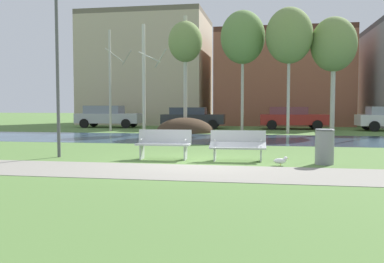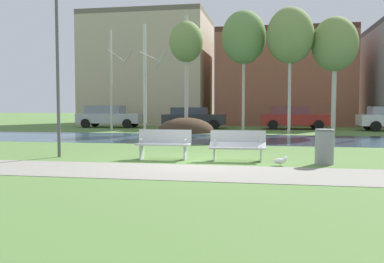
{
  "view_description": "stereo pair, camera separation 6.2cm",
  "coord_description": "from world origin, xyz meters",
  "px_view_note": "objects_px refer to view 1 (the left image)",
  "views": [
    {
      "loc": [
        1.93,
        -11.55,
        1.6
      ],
      "look_at": [
        -0.38,
        1.42,
        0.79
      ],
      "focal_mm": 39.93,
      "sensor_mm": 36.0,
      "label": 1
    },
    {
      "loc": [
        1.99,
        -11.54,
        1.6
      ],
      "look_at": [
        -0.38,
        1.42,
        0.79
      ],
      "focal_mm": 39.93,
      "sensor_mm": 36.0,
      "label": 2
    }
  ],
  "objects_px": {
    "trash_bin": "(325,146)",
    "parked_hatch_third_red": "(292,117)",
    "bench_right": "(238,145)",
    "parked_van_nearest_silver": "(108,116)",
    "seagull": "(281,161)",
    "parked_sedan_second_dark": "(192,117)",
    "streetlamp": "(57,34)",
    "bench_left": "(164,143)"
  },
  "relations": [
    {
      "from": "bench_left",
      "to": "seagull",
      "type": "bearing_deg",
      "value": -12.83
    },
    {
      "from": "bench_left",
      "to": "streetlamp",
      "type": "distance_m",
      "value": 4.66
    },
    {
      "from": "bench_left",
      "to": "bench_right",
      "type": "xyz_separation_m",
      "value": [
        2.18,
        0.0,
        0.0
      ]
    },
    {
      "from": "bench_left",
      "to": "parked_van_nearest_silver",
      "type": "distance_m",
      "value": 18.79
    },
    {
      "from": "streetlamp",
      "to": "parked_sedan_second_dark",
      "type": "height_order",
      "value": "streetlamp"
    },
    {
      "from": "trash_bin",
      "to": "streetlamp",
      "type": "distance_m",
      "value": 8.51
    },
    {
      "from": "bench_left",
      "to": "parked_van_nearest_silver",
      "type": "xyz_separation_m",
      "value": [
        -8.29,
        16.85,
        0.35
      ]
    },
    {
      "from": "bench_left",
      "to": "parked_sedan_second_dark",
      "type": "xyz_separation_m",
      "value": [
        -2.11,
        16.68,
        0.3
      ]
    },
    {
      "from": "parked_van_nearest_silver",
      "to": "seagull",
      "type": "bearing_deg",
      "value": -56.49
    },
    {
      "from": "seagull",
      "to": "trash_bin",
      "type": "bearing_deg",
      "value": 22.16
    },
    {
      "from": "bench_right",
      "to": "parked_sedan_second_dark",
      "type": "distance_m",
      "value": 17.23
    },
    {
      "from": "bench_left",
      "to": "parked_van_nearest_silver",
      "type": "height_order",
      "value": "parked_van_nearest_silver"
    },
    {
      "from": "trash_bin",
      "to": "parked_hatch_third_red",
      "type": "height_order",
      "value": "parked_hatch_third_red"
    },
    {
      "from": "streetlamp",
      "to": "parked_hatch_third_red",
      "type": "height_order",
      "value": "streetlamp"
    },
    {
      "from": "trash_bin",
      "to": "seagull",
      "type": "xyz_separation_m",
      "value": [
        -1.17,
        -0.48,
        -0.36
      ]
    },
    {
      "from": "bench_right",
      "to": "seagull",
      "type": "height_order",
      "value": "bench_right"
    },
    {
      "from": "trash_bin",
      "to": "parked_van_nearest_silver",
      "type": "bearing_deg",
      "value": 126.83
    },
    {
      "from": "bench_right",
      "to": "seagull",
      "type": "bearing_deg",
      "value": -32.88
    },
    {
      "from": "bench_left",
      "to": "parked_van_nearest_silver",
      "type": "relative_size",
      "value": 0.35
    },
    {
      "from": "bench_right",
      "to": "streetlamp",
      "type": "bearing_deg",
      "value": -179.5
    },
    {
      "from": "seagull",
      "to": "streetlamp",
      "type": "height_order",
      "value": "streetlamp"
    },
    {
      "from": "parked_hatch_third_red",
      "to": "bench_left",
      "type": "bearing_deg",
      "value": -105.22
    },
    {
      "from": "bench_left",
      "to": "trash_bin",
      "type": "height_order",
      "value": "trash_bin"
    },
    {
      "from": "parked_van_nearest_silver",
      "to": "parked_sedan_second_dark",
      "type": "height_order",
      "value": "parked_van_nearest_silver"
    },
    {
      "from": "parked_hatch_third_red",
      "to": "trash_bin",
      "type": "bearing_deg",
      "value": -90.19
    },
    {
      "from": "bench_right",
      "to": "streetlamp",
      "type": "height_order",
      "value": "streetlamp"
    },
    {
      "from": "parked_sedan_second_dark",
      "to": "streetlamp",
      "type": "bearing_deg",
      "value": -94.13
    },
    {
      "from": "bench_left",
      "to": "parked_hatch_third_red",
      "type": "bearing_deg",
      "value": 74.78
    },
    {
      "from": "seagull",
      "to": "parked_hatch_third_red",
      "type": "height_order",
      "value": "parked_hatch_third_red"
    },
    {
      "from": "parked_sedan_second_dark",
      "to": "trash_bin",
      "type": "bearing_deg",
      "value": -68.6
    },
    {
      "from": "streetlamp",
      "to": "parked_van_nearest_silver",
      "type": "relative_size",
      "value": 1.22
    },
    {
      "from": "parked_van_nearest_silver",
      "to": "streetlamp",
      "type": "bearing_deg",
      "value": -73.59
    },
    {
      "from": "bench_right",
      "to": "seagull",
      "type": "distance_m",
      "value": 1.46
    },
    {
      "from": "bench_right",
      "to": "bench_left",
      "type": "bearing_deg",
      "value": 180.0
    },
    {
      "from": "parked_van_nearest_silver",
      "to": "parked_hatch_third_red",
      "type": "relative_size",
      "value": 1.05
    },
    {
      "from": "trash_bin",
      "to": "seagull",
      "type": "distance_m",
      "value": 1.32
    },
    {
      "from": "seagull",
      "to": "parked_sedan_second_dark",
      "type": "distance_m",
      "value": 18.3
    },
    {
      "from": "bench_right",
      "to": "parked_hatch_third_red",
      "type": "relative_size",
      "value": 0.37
    },
    {
      "from": "bench_left",
      "to": "seagull",
      "type": "height_order",
      "value": "bench_left"
    },
    {
      "from": "seagull",
      "to": "bench_left",
      "type": "bearing_deg",
      "value": 167.17
    },
    {
      "from": "bench_right",
      "to": "parked_van_nearest_silver",
      "type": "height_order",
      "value": "parked_van_nearest_silver"
    },
    {
      "from": "bench_right",
      "to": "parked_van_nearest_silver",
      "type": "xyz_separation_m",
      "value": [
        -10.48,
        16.85,
        0.35
      ]
    }
  ]
}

